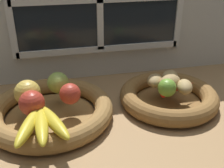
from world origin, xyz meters
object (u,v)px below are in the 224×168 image
at_px(apple_golden_left, 28,93).
at_px(apple_green_back, 58,83).
at_px(fruit_bowl_left, 50,111).
at_px(potato_oblong, 155,81).
at_px(fruit_bowl_right, 168,97).
at_px(potato_back, 170,77).
at_px(potato_large, 170,82).
at_px(apple_red_front, 32,103).
at_px(potato_small, 185,87).
at_px(apple_red_right, 70,94).
at_px(chili_pepper, 179,88).
at_px(lime_near, 167,88).
at_px(banana_bunch_front, 41,123).

height_order(apple_golden_left, apple_green_back, apple_golden_left).
xyz_separation_m(fruit_bowl_left, potato_oblong, (0.35, 0.03, 0.05)).
xyz_separation_m(fruit_bowl_right, potato_back, (0.02, 0.05, 0.05)).
distance_m(potato_large, potato_oblong, 0.05).
height_order(apple_red_front, apple_green_back, apple_red_front).
relative_size(fruit_bowl_left, fruit_bowl_right, 1.18).
relative_size(apple_red_front, potato_small, 0.97).
bearing_deg(potato_large, apple_red_right, -176.53).
distance_m(apple_golden_left, potato_large, 0.45).
height_order(fruit_bowl_right, potato_small, potato_small).
distance_m(fruit_bowl_left, chili_pepper, 0.42).
bearing_deg(chili_pepper, fruit_bowl_left, 154.59).
xyz_separation_m(apple_green_back, lime_near, (0.33, -0.10, -0.01)).
bearing_deg(apple_green_back, potato_back, -1.41).
relative_size(potato_large, potato_back, 1.23).
distance_m(fruit_bowl_left, fruit_bowl_right, 0.39).
bearing_deg(potato_small, potato_large, 135.00).
relative_size(apple_golden_left, potato_back, 1.18).
bearing_deg(potato_oblong, apple_red_right, -169.97).
height_order(apple_golden_left, potato_oblong, apple_golden_left).
distance_m(banana_bunch_front, potato_oblong, 0.41).
relative_size(fruit_bowl_left, potato_oblong, 5.33).
height_order(apple_red_front, chili_pepper, apple_red_front).
relative_size(fruit_bowl_left, lime_near, 6.70).
bearing_deg(potato_small, apple_golden_left, 175.61).
distance_m(fruit_bowl_right, apple_golden_left, 0.46).
xyz_separation_m(potato_large, chili_pepper, (0.02, -0.02, -0.01)).
height_order(potato_large, potato_small, potato_large).
bearing_deg(apple_red_front, potato_back, 13.02).
height_order(apple_green_back, banana_bunch_front, apple_green_back).
relative_size(banana_bunch_front, potato_oblong, 2.69).
height_order(apple_golden_left, potato_back, apple_golden_left).
bearing_deg(apple_golden_left, potato_small, -4.39).
bearing_deg(apple_red_right, chili_pepper, -0.34).
relative_size(potato_small, lime_near, 1.28).
height_order(fruit_bowl_right, potato_oblong, potato_oblong).
bearing_deg(apple_red_right, fruit_bowl_right, 3.47).
relative_size(apple_red_front, potato_oblong, 0.98).
distance_m(fruit_bowl_right, potato_oblong, 0.07).
height_order(apple_red_front, lime_near, apple_red_front).
height_order(potato_small, lime_near, lime_near).
bearing_deg(apple_red_right, lime_near, -4.41).
bearing_deg(apple_red_right, potato_large, 3.47).
xyz_separation_m(apple_red_front, potato_small, (0.47, 0.02, -0.01)).
bearing_deg(banana_bunch_front, lime_near, 13.14).
bearing_deg(lime_near, apple_golden_left, 173.94).
bearing_deg(potato_large, fruit_bowl_left, -180.00).
relative_size(fruit_bowl_right, apple_green_back, 4.77).
xyz_separation_m(potato_oblong, potato_small, (0.08, -0.07, 0.00)).
bearing_deg(apple_red_right, fruit_bowl_left, 162.44).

